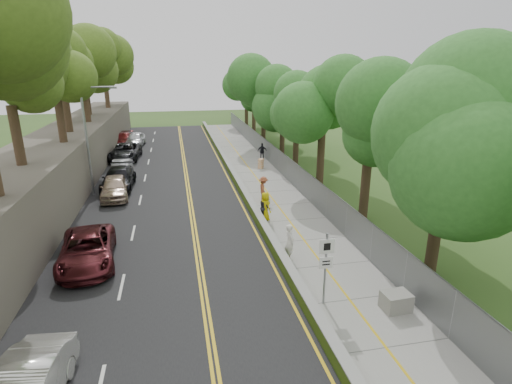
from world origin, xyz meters
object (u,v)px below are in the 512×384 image
object	(u,v)px
signpost	(326,261)
construction_barrel	(261,164)
streetlight	(89,133)
concrete_block	(396,301)
person_far	(262,151)
painter_0	(265,206)
car_2	(87,250)

from	to	relation	value
signpost	construction_barrel	distance (m)	22.31
streetlight	concrete_block	bearing A→B (deg)	-51.81
signpost	person_far	distance (m)	26.02
painter_0	person_far	bearing A→B (deg)	-35.89
car_2	painter_0	distance (m)	10.49
signpost	streetlight	bearing A→B (deg)	124.08
concrete_block	construction_barrel	bearing A→B (deg)	91.11
concrete_block	painter_0	world-z (taller)	painter_0
signpost	person_far	xyz separation A→B (m)	(3.15, 25.81, -1.08)
streetlight	concrete_block	xyz separation A→B (m)	(14.16, -18.00, -4.23)
construction_barrel	concrete_block	bearing A→B (deg)	-88.89
painter_0	car_2	bearing A→B (deg)	87.64
signpost	person_far	size ratio (longest dim) A/B	1.85
streetlight	painter_0	size ratio (longest dim) A/B	4.43
concrete_block	person_far	distance (m)	26.80
car_2	painter_0	bearing A→B (deg)	15.80
construction_barrel	painter_0	size ratio (longest dim) A/B	0.50
streetlight	construction_barrel	world-z (taller)	streetlight
streetlight	signpost	bearing A→B (deg)	-55.92
construction_barrel	painter_0	world-z (taller)	painter_0
streetlight	concrete_block	world-z (taller)	streetlight
construction_barrel	concrete_block	size ratio (longest dim) A/B	0.83
streetlight	painter_0	world-z (taller)	streetlight
car_2	person_far	size ratio (longest dim) A/B	3.24
signpost	person_far	world-z (taller)	signpost
signpost	car_2	size ratio (longest dim) A/B	0.57
car_2	person_far	distance (m)	24.17
car_2	construction_barrel	bearing A→B (deg)	47.73
painter_0	person_far	xyz separation A→B (m)	(3.45, 16.38, -0.07)
construction_barrel	person_far	distance (m)	3.79
car_2	painter_0	size ratio (longest dim) A/B	3.00
streetlight	car_2	size ratio (longest dim) A/B	1.48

